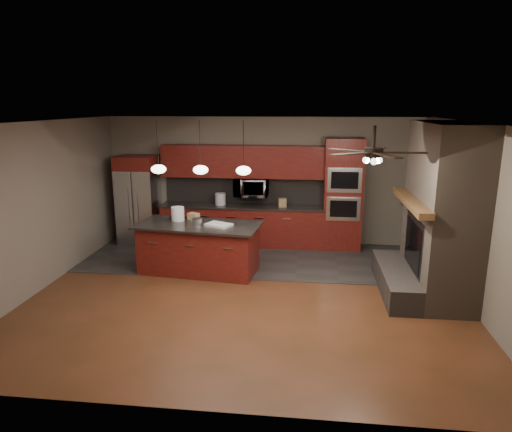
# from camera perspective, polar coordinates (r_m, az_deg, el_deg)

# --- Properties ---
(ground) EXTENTS (7.00, 7.00, 0.00)m
(ground) POSITION_cam_1_polar(r_m,az_deg,el_deg) (7.69, -1.09, -9.70)
(ground) COLOR brown
(ground) RESTS_ON ground
(ceiling) EXTENTS (7.00, 6.00, 0.02)m
(ceiling) POSITION_cam_1_polar(r_m,az_deg,el_deg) (7.05, -1.20, 11.64)
(ceiling) COLOR white
(ceiling) RESTS_ON back_wall
(back_wall) EXTENTS (7.00, 0.02, 2.80)m
(back_wall) POSITION_cam_1_polar(r_m,az_deg,el_deg) (10.17, 1.11, 4.40)
(back_wall) COLOR #72685B
(back_wall) RESTS_ON ground
(right_wall) EXTENTS (0.02, 6.00, 2.80)m
(right_wall) POSITION_cam_1_polar(r_m,az_deg,el_deg) (7.62, 25.93, -0.24)
(right_wall) COLOR #72685B
(right_wall) RESTS_ON ground
(left_wall) EXTENTS (0.02, 6.00, 2.80)m
(left_wall) POSITION_cam_1_polar(r_m,az_deg,el_deg) (8.44, -25.40, 1.08)
(left_wall) COLOR #72685B
(left_wall) RESTS_ON ground
(slate_tile_patch) EXTENTS (7.00, 2.40, 0.01)m
(slate_tile_patch) POSITION_cam_1_polar(r_m,az_deg,el_deg) (9.35, 0.37, -5.28)
(slate_tile_patch) COLOR #302D2B
(slate_tile_patch) RESTS_ON ground
(fireplace_column) EXTENTS (1.30, 2.10, 2.80)m
(fireplace_column) POSITION_cam_1_polar(r_m,az_deg,el_deg) (7.88, 21.75, -0.17)
(fireplace_column) COLOR brown
(fireplace_column) RESTS_ON ground
(back_cabinetry) EXTENTS (3.59, 0.64, 2.20)m
(back_cabinetry) POSITION_cam_1_polar(r_m,az_deg,el_deg) (10.07, -1.73, 1.37)
(back_cabinetry) COLOR maroon
(back_cabinetry) RESTS_ON ground
(oven_tower) EXTENTS (0.80, 0.63, 2.38)m
(oven_tower) POSITION_cam_1_polar(r_m,az_deg,el_deg) (9.89, 10.80, 2.65)
(oven_tower) COLOR maroon
(oven_tower) RESTS_ON ground
(microwave) EXTENTS (0.73, 0.41, 0.50)m
(microwave) POSITION_cam_1_polar(r_m,az_deg,el_deg) (9.97, -0.61, 3.63)
(microwave) COLOR silver
(microwave) RESTS_ON back_cabinetry
(refrigerator) EXTENTS (0.83, 0.75, 1.97)m
(refrigerator) POSITION_cam_1_polar(r_m,az_deg,el_deg) (10.51, -14.45, 1.97)
(refrigerator) COLOR silver
(refrigerator) RESTS_ON ground
(kitchen_island) EXTENTS (2.37, 1.28, 0.92)m
(kitchen_island) POSITION_cam_1_polar(r_m,az_deg,el_deg) (8.57, -7.17, -3.97)
(kitchen_island) COLOR maroon
(kitchen_island) RESTS_ON ground
(white_bucket) EXTENTS (0.29, 0.29, 0.26)m
(white_bucket) POSITION_cam_1_polar(r_m,az_deg,el_deg) (8.73, -9.75, 0.27)
(white_bucket) COLOR white
(white_bucket) RESTS_ON kitchen_island
(paint_can) EXTENTS (0.23, 0.23, 0.13)m
(paint_can) POSITION_cam_1_polar(r_m,az_deg,el_deg) (8.36, -7.39, -0.73)
(paint_can) COLOR #B0B0B5
(paint_can) RESTS_ON kitchen_island
(paint_tray) EXTENTS (0.53, 0.47, 0.04)m
(paint_tray) POSITION_cam_1_polar(r_m,az_deg,el_deg) (8.27, -4.68, -1.11)
(paint_tray) COLOR silver
(paint_tray) RESTS_ON kitchen_island
(cardboard_box) EXTENTS (0.24, 0.22, 0.13)m
(cardboard_box) POSITION_cam_1_polar(r_m,az_deg,el_deg) (8.77, -7.82, -0.05)
(cardboard_box) COLOR #A28253
(cardboard_box) RESTS_ON kitchen_island
(counter_bucket) EXTENTS (0.29, 0.29, 0.26)m
(counter_bucket) POSITION_cam_1_polar(r_m,az_deg,el_deg) (10.08, -4.47, 2.13)
(counter_bucket) COLOR silver
(counter_bucket) RESTS_ON back_cabinetry
(counter_box) EXTENTS (0.19, 0.16, 0.18)m
(counter_box) POSITION_cam_1_polar(r_m,az_deg,el_deg) (9.87, 3.32, 1.68)
(counter_box) COLOR #9E7B51
(counter_box) RESTS_ON back_cabinetry
(pendant_left) EXTENTS (0.26, 0.26, 0.92)m
(pendant_left) POSITION_cam_1_polar(r_m,az_deg,el_deg) (8.18, -12.08, 5.78)
(pendant_left) COLOR black
(pendant_left) RESTS_ON ceiling
(pendant_center) EXTENTS (0.26, 0.26, 0.92)m
(pendant_center) POSITION_cam_1_polar(r_m,az_deg,el_deg) (7.98, -6.94, 5.78)
(pendant_center) COLOR black
(pendant_center) RESTS_ON ceiling
(pendant_right) EXTENTS (0.26, 0.26, 0.92)m
(pendant_right) POSITION_cam_1_polar(r_m,az_deg,el_deg) (7.84, -1.57, 5.73)
(pendant_right) COLOR black
(pendant_right) RESTS_ON ceiling
(ceiling_fan) EXTENTS (1.27, 1.33, 0.41)m
(ceiling_fan) POSITION_cam_1_polar(r_m,az_deg,el_deg) (6.27, 14.48, 7.79)
(ceiling_fan) COLOR black
(ceiling_fan) RESTS_ON ceiling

